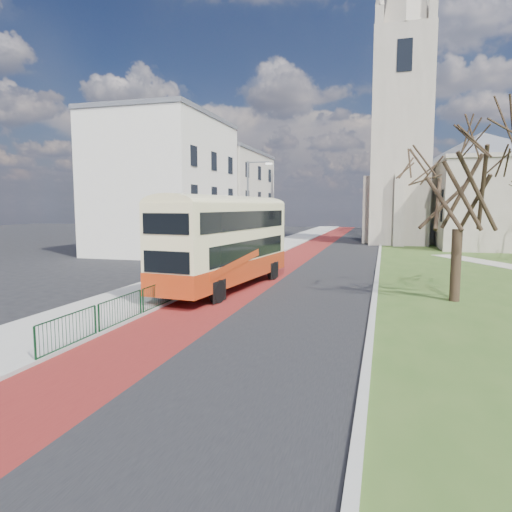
% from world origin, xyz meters
% --- Properties ---
extents(ground, '(160.00, 160.00, 0.00)m').
position_xyz_m(ground, '(0.00, 0.00, 0.00)').
color(ground, black).
rests_on(ground, ground).
extents(road_carriageway, '(9.00, 120.00, 0.01)m').
position_xyz_m(road_carriageway, '(1.50, 20.00, 0.01)').
color(road_carriageway, black).
rests_on(road_carriageway, ground).
extents(bus_lane, '(3.40, 120.00, 0.01)m').
position_xyz_m(bus_lane, '(-1.20, 20.00, 0.01)').
color(bus_lane, '#591414').
rests_on(bus_lane, ground).
extents(pavement_west, '(4.00, 120.00, 0.12)m').
position_xyz_m(pavement_west, '(-5.00, 20.00, 0.06)').
color(pavement_west, gray).
rests_on(pavement_west, ground).
extents(kerb_west, '(0.25, 120.00, 0.13)m').
position_xyz_m(kerb_west, '(-3.00, 20.00, 0.07)').
color(kerb_west, '#999993').
rests_on(kerb_west, ground).
extents(kerb_east, '(0.25, 80.00, 0.13)m').
position_xyz_m(kerb_east, '(6.10, 22.00, 0.07)').
color(kerb_east, '#999993').
rests_on(kerb_east, ground).
extents(pedestrian_railing, '(0.07, 24.00, 1.12)m').
position_xyz_m(pedestrian_railing, '(-2.95, 4.00, 0.55)').
color(pedestrian_railing, '#0C3518').
rests_on(pedestrian_railing, ground).
extents(gothic_church, '(16.38, 18.00, 40.00)m').
position_xyz_m(gothic_church, '(12.56, 38.00, 13.13)').
color(gothic_church, gray).
rests_on(gothic_church, ground).
extents(street_block_near, '(10.30, 14.30, 13.00)m').
position_xyz_m(street_block_near, '(-14.00, 22.00, 6.51)').
color(street_block_near, silver).
rests_on(street_block_near, ground).
extents(street_block_far, '(10.30, 16.30, 11.50)m').
position_xyz_m(street_block_far, '(-14.00, 38.00, 5.76)').
color(street_block_far, beige).
rests_on(street_block_far, ground).
extents(streetlamp, '(2.13, 0.18, 8.00)m').
position_xyz_m(streetlamp, '(-4.35, 18.00, 4.59)').
color(streetlamp, gray).
rests_on(streetlamp, pavement_west).
extents(bus, '(3.99, 11.73, 4.81)m').
position_xyz_m(bus, '(-1.69, 4.70, 2.74)').
color(bus, '#A82F0F').
rests_on(bus, ground).
extents(winter_tree_near, '(7.01, 7.01, 8.67)m').
position_xyz_m(winter_tree_near, '(9.71, 4.40, 6.04)').
color(winter_tree_near, '#322419').
rests_on(winter_tree_near, grass_green).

